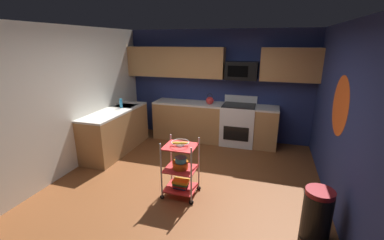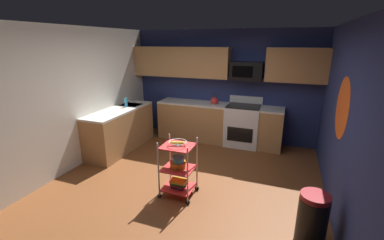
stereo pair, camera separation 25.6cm
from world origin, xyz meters
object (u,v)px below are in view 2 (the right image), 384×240
oven_range (243,125)px  trash_can (312,219)px  kettle (215,101)px  rolling_cart (178,168)px  book_stack (179,183)px  microwave (247,71)px  dish_soap_bottle (126,102)px  fruit_bowl (178,143)px  mixing_bowl_large (178,164)px  mixing_bowl_small (178,159)px

oven_range → trash_can: size_ratio=1.67×
kettle → trash_can: kettle is taller
rolling_cart → book_stack: size_ratio=3.67×
microwave → rolling_cart: bearing=-102.4°
microwave → book_stack: microwave is taller
trash_can → dish_soap_bottle: bearing=153.9°
book_stack → kettle: 2.56m
microwave → rolling_cart: (-0.56, -2.53, -1.25)m
microwave → fruit_bowl: size_ratio=2.57×
fruit_bowl → kettle: 2.43m
microwave → kettle: (-0.68, -0.11, -0.70)m
oven_range → rolling_cart: (-0.56, -2.43, -0.03)m
mixing_bowl_large → book_stack: size_ratio=1.01×
dish_soap_bottle → fruit_bowl: bearing=-37.5°
rolling_cart → trash_can: 1.92m
microwave → dish_soap_bottle: size_ratio=3.50×
mixing_bowl_large → trash_can: bearing=-11.8°
rolling_cart → mixing_bowl_small: 0.17m
oven_range → kettle: bearing=-179.7°
oven_range → fruit_bowl: bearing=-102.9°
book_stack → rolling_cart: bearing=-90.0°
mixing_bowl_small → rolling_cart: bearing=120.5°
book_stack → dish_soap_bottle: dish_soap_bottle is taller
mixing_bowl_large → dish_soap_bottle: dish_soap_bottle is taller
mixing_bowl_large → mixing_bowl_small: 0.10m
rolling_cart → book_stack: rolling_cart is taller
oven_range → dish_soap_bottle: dish_soap_bottle is taller
dish_soap_bottle → mixing_bowl_large: bearing=-37.6°
mixing_bowl_small → mixing_bowl_large: bearing=126.9°
oven_range → mixing_bowl_small: size_ratio=6.04×
microwave → oven_range: bearing=-89.7°
book_stack → kettle: kettle is taller
oven_range → dish_soap_bottle: bearing=-158.5°
oven_range → rolling_cart: bearing=-102.9°
fruit_bowl → kettle: bearing=93.0°
microwave → mixing_bowl_small: size_ratio=3.85×
oven_range → mixing_bowl_large: size_ratio=4.37×
rolling_cart → book_stack: (0.00, 0.00, -0.26)m
dish_soap_bottle → kettle: bearing=28.5°
microwave → trash_can: size_ratio=1.06×
fruit_bowl → dish_soap_bottle: size_ratio=1.36×
kettle → dish_soap_bottle: kettle is taller
kettle → mixing_bowl_small: bearing=-86.7°
oven_range → mixing_bowl_large: (-0.56, -2.43, 0.04)m
dish_soap_bottle → rolling_cart: bearing=-37.5°
mixing_bowl_large → mixing_bowl_small: (0.02, -0.02, 0.10)m
kettle → oven_range: bearing=0.3°
oven_range → microwave: bearing=90.3°
microwave → mixing_bowl_large: 2.85m
rolling_cart → mixing_bowl_large: rolling_cart is taller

